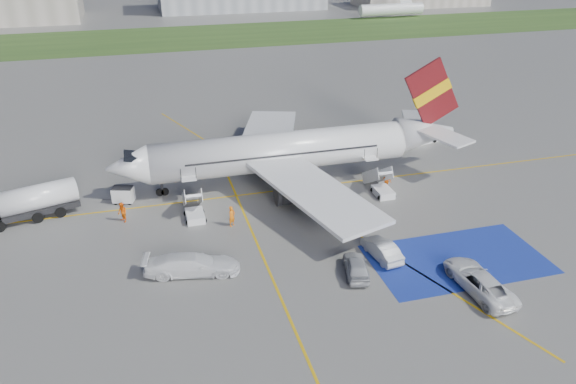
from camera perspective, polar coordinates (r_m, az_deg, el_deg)
The scene contains 19 objects.
ground at distance 46.51m, azimuth 3.61°, elevation -6.02°, with size 400.00×400.00×0.00m, color #60605E.
grass_strip at distance 135.03m, azimuth -9.92°, elevation 15.24°, with size 400.00×30.00×0.01m, color #2D4C1E.
taxiway_line_main at distance 56.54m, azimuth -0.29°, elevation 0.23°, with size 120.00×0.20×0.01m, color gold.
taxiway_line_cross at distance 37.59m, azimuth 1.21°, elevation -14.98°, with size 0.20×60.00×0.01m, color gold.
taxiway_line_diag at distance 56.54m, azimuth -0.29°, elevation 0.23°, with size 0.20×60.00×0.01m, color gold.
staging_box at distance 47.41m, azimuth 16.81°, elevation -6.54°, with size 14.00×8.00×0.01m, color navy.
airliner at distance 57.30m, azimuth 0.63°, elevation 4.30°, with size 36.81×32.95×11.92m.
airstairs_fwd at distance 51.88m, azimuth -9.51°, elevation -1.92°, with size 1.90×5.20×3.60m.
airstairs_aft at distance 56.34m, azimuth 9.47°, elevation 0.44°, with size 1.90×5.20×3.60m.
fuel_tanker at distance 55.75m, azimuth -25.08°, elevation -1.34°, with size 9.37×4.85×3.10m.
gpu_cart at distance 56.01m, azimuth -16.38°, elevation -0.35°, with size 2.22×1.75×1.62m.
belt_loader at distance 70.20m, azimuth 13.11°, elevation 5.19°, with size 5.65×2.97×1.63m.
car_silver_a at distance 43.58m, azimuth 6.96°, elevation -7.50°, with size 1.70×4.23×1.44m, color #A9ABB0.
car_silver_b at distance 45.92m, azimuth 9.50°, elevation -5.76°, with size 1.54×4.42×1.46m, color #B1B4B8.
van_white_a at distance 43.78m, azimuth 18.89°, elevation -8.29°, with size 2.44×5.30×1.99m, color white.
van_white_b at distance 43.80m, azimuth -9.78°, elevation -6.97°, with size 2.23×5.48×2.15m, color white.
crew_fwd at distance 49.85m, azimuth -5.73°, elevation -2.46°, with size 0.70×0.46×1.92m, color orange.
crew_nose at distance 52.41m, azimuth -16.48°, elevation -2.00°, with size 0.91×0.71×1.88m, color orange.
crew_aft at distance 57.21m, azimuth 10.01°, elevation 1.09°, with size 1.02×0.43×1.75m, color orange.
Camera 1 is at (-13.29, -37.07, 24.74)m, focal length 35.00 mm.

